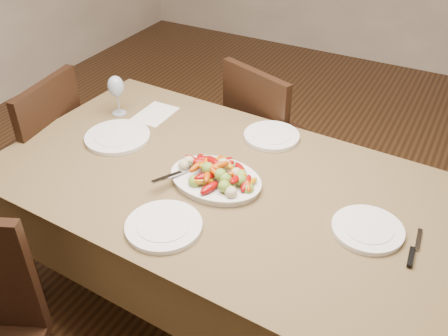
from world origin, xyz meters
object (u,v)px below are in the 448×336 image
object	(u,v)px
plate_right	(368,230)
plate_near	(164,226)
chair_left	(30,162)
chair_far	(278,143)
plate_left	(118,137)
dining_table	(224,251)
serving_platter	(216,181)
plate_far	(272,136)
wine_glass	(117,94)

from	to	relation	value
plate_right	plate_near	xyz separation A→B (m)	(-0.62, -0.32, 0.00)
chair_left	plate_near	xyz separation A→B (m)	(1.07, -0.34, 0.29)
chair_far	plate_left	bearing A→B (deg)	76.90
dining_table	serving_platter	xyz separation A→B (m)	(-0.02, -0.03, 0.39)
dining_table	chair_far	distance (m)	0.78
serving_platter	chair_left	bearing A→B (deg)	178.43
plate_left	plate_near	distance (m)	0.64
dining_table	plate_right	xyz separation A→B (m)	(0.57, -0.02, 0.39)
chair_far	chair_left	bearing A→B (deg)	56.51
dining_table	plate_far	xyz separation A→B (m)	(0.03, 0.38, 0.39)
dining_table	serving_platter	world-z (taller)	serving_platter
serving_platter	plate_near	bearing A→B (deg)	-95.65
serving_platter	plate_left	xyz separation A→B (m)	(-0.54, 0.08, -0.00)
plate_right	wine_glass	bearing A→B (deg)	168.62
dining_table	chair_left	bearing A→B (deg)	179.87
serving_platter	wine_glass	size ratio (longest dim) A/B	1.75
plate_left	plate_far	world-z (taller)	same
plate_right	wine_glass	world-z (taller)	wine_glass
chair_far	serving_platter	xyz separation A→B (m)	(0.07, -0.80, 0.30)
wine_glass	chair_far	bearing A→B (deg)	41.74
plate_far	wine_glass	bearing A→B (deg)	-168.75
plate_near	plate_right	bearing A→B (deg)	27.10
chair_left	plate_near	bearing A→B (deg)	64.48
plate_left	wine_glass	bearing A→B (deg)	126.41
plate_far	wine_glass	distance (m)	0.75
dining_table	plate_far	size ratio (longest dim) A/B	7.52
chair_far	plate_far	distance (m)	0.51
dining_table	plate_near	world-z (taller)	plate_near
serving_platter	plate_near	world-z (taller)	serving_platter
wine_glass	serving_platter	bearing A→B (deg)	-21.26
dining_table	wine_glass	distance (m)	0.88
plate_far	plate_near	distance (m)	0.72
serving_platter	plate_left	bearing A→B (deg)	171.81
chair_far	wine_glass	xyz separation A→B (m)	(-0.61, -0.54, 0.39)
dining_table	chair_left	world-z (taller)	chair_left
chair_far	plate_near	xyz separation A→B (m)	(0.04, -1.11, 0.29)
chair_far	plate_left	size ratio (longest dim) A/B	3.34
chair_left	serving_platter	xyz separation A→B (m)	(1.10, -0.03, 0.30)
plate_left	dining_table	bearing A→B (deg)	-5.07
serving_platter	plate_far	distance (m)	0.41
chair_far	serving_platter	bearing A→B (deg)	114.60
plate_near	dining_table	bearing A→B (deg)	81.15
plate_left	plate_right	world-z (taller)	same
serving_platter	plate_left	distance (m)	0.54
serving_platter	plate_near	xyz separation A→B (m)	(-0.03, -0.31, -0.00)
dining_table	plate_left	bearing A→B (deg)	174.93
chair_far	plate_left	xyz separation A→B (m)	(-0.47, -0.72, 0.29)
chair_far	plate_right	xyz separation A→B (m)	(0.66, -0.79, 0.29)
chair_far	wine_glass	size ratio (longest dim) A/B	4.64
chair_left	plate_left	size ratio (longest dim) A/B	3.34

